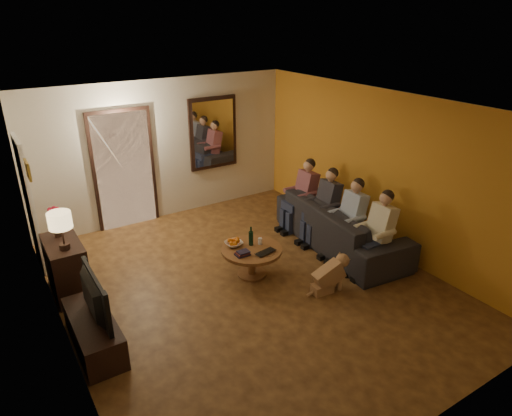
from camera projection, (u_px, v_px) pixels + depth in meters
floor at (250, 285)px, 6.68m from camera, size 5.00×6.00×0.01m
ceiling at (249, 107)px, 5.64m from camera, size 5.00×6.00×0.01m
back_wall at (165, 150)px, 8.48m from camera, size 5.00×0.02×2.60m
front_wall at (436, 320)px, 3.84m from camera, size 5.00×0.02×2.60m
left_wall at (53, 252)px, 4.93m from camera, size 0.02×6.00×2.60m
right_wall at (380, 171)px, 7.39m from camera, size 0.02×6.00×2.60m
orange_accent at (380, 171)px, 7.38m from camera, size 0.01×6.00×2.60m
kitchen_doorway at (124, 171)px, 8.17m from camera, size 1.00×0.06×2.10m
door_trim at (124, 171)px, 8.16m from camera, size 1.12×0.04×2.22m
fridge_glimpse at (139, 176)px, 8.36m from camera, size 0.45×0.03×1.70m
mirror_frame at (213, 133)px, 8.86m from camera, size 1.00×0.05×1.40m
mirror_glass at (214, 133)px, 8.84m from camera, size 0.86×0.02×1.26m
white_door at (30, 204)px, 6.84m from camera, size 0.06×0.85×2.04m
framed_art at (28, 170)px, 5.73m from camera, size 0.03×0.28×0.24m
art_canvas at (29, 170)px, 5.74m from camera, size 0.01×0.22×0.18m
dresser at (67, 268)px, 6.36m from camera, size 0.45×0.90×0.80m
table_lamp at (62, 231)px, 5.92m from camera, size 0.30×0.30×0.54m
flower_vase at (56, 222)px, 6.28m from camera, size 0.14×0.14×0.44m
tv_stand at (94, 332)px, 5.38m from camera, size 0.45×1.22×0.41m
tv at (88, 298)px, 5.19m from camera, size 0.98×0.13×0.56m
sofa at (341, 225)px, 7.66m from camera, size 2.71×1.30×0.76m
person_a at (377, 235)px, 6.82m from camera, size 0.60×0.40×1.20m
person_b at (350, 221)px, 7.29m from camera, size 0.60×0.40×1.20m
person_c at (325, 208)px, 7.75m from camera, size 0.60×0.40×1.20m
person_d at (303, 197)px, 8.22m from camera, size 0.60×0.40×1.20m
dog at (329, 274)px, 6.43m from camera, size 0.58×0.29×0.56m
coffee_table at (252, 262)px, 6.85m from camera, size 1.08×1.08×0.45m
bowl at (234, 244)px, 6.83m from camera, size 0.26×0.26×0.06m
oranges at (234, 240)px, 6.80m from camera, size 0.20×0.20×0.08m
wine_bottle at (251, 236)px, 6.80m from camera, size 0.07×0.07×0.31m
wine_glass at (260, 241)px, 6.87m from camera, size 0.06×0.06×0.10m
book_stack at (242, 253)px, 6.56m from camera, size 0.20×0.15×0.07m
laptop at (268, 254)px, 6.59m from camera, size 0.36×0.26×0.03m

